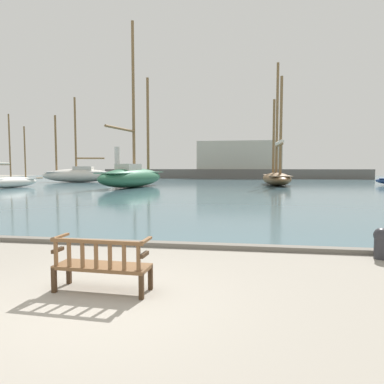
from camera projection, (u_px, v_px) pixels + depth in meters
The scene contains 10 objects.
ground_plane at pixel (96, 304), 5.23m from camera, with size 160.00×160.00×0.00m, color gray.
harbor_water at pixel (229, 182), 48.60m from camera, with size 100.00×80.00×0.08m, color #476670.
quay_edge_kerb at pixel (158, 244), 9.02m from camera, with size 40.00×0.30×0.12m, color slate.
park_bench at pixel (102, 264), 5.70m from camera, with size 1.62×0.59×0.92m.
sailboat_mid_starboard at pixel (133, 175), 34.42m from camera, with size 4.89×11.97×16.39m.
sailboat_far_port at pixel (78, 174), 46.16m from camera, with size 9.89×4.41×11.31m.
sailboat_centre_channel at pixel (276, 175), 38.67m from camera, with size 3.36×10.01×13.65m.
sailboat_distant_harbor at pixel (9, 181), 33.42m from camera, with size 2.98×7.21×7.17m.
mooring_bollard at pixel (381, 242), 7.78m from camera, with size 0.35×0.35×0.71m.
far_breakwater at pixel (234, 166), 60.96m from camera, with size 46.97×2.40×6.75m.
Camera 1 is at (2.24, -4.81, 2.08)m, focal length 32.00 mm.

